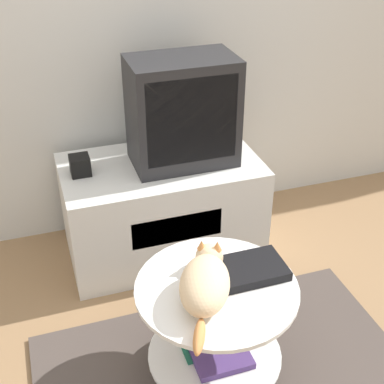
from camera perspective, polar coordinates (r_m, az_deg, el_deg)
name	(u,v)px	position (r m, az deg, el deg)	size (l,w,h in m)	color
ground_plane	(228,382)	(2.43, 3.85, -19.58)	(12.00, 12.00, 0.00)	#93704C
wall_back	(137,0)	(2.90, -5.85, 19.74)	(8.00, 0.05, 2.60)	silver
rug	(228,381)	(2.42, 3.86, -19.43)	(1.59, 1.01, 0.02)	#4C423D
tv_stand	(162,208)	(2.94, -3.22, -1.67)	(1.04, 0.59, 0.55)	silver
tv	(183,112)	(2.71, -1.00, 8.53)	(0.53, 0.32, 0.55)	#232326
speaker	(80,165)	(2.74, -11.86, 2.80)	(0.10, 0.10, 0.10)	black
coffee_table	(216,323)	(2.21, 2.57, -13.78)	(0.63, 0.63, 0.49)	#B2B2B7
dvd_box	(250,269)	(2.14, 6.17, -8.19)	(0.28, 0.19, 0.04)	black
cat	(206,282)	(1.99, 1.45, -9.60)	(0.30, 0.50, 0.15)	beige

